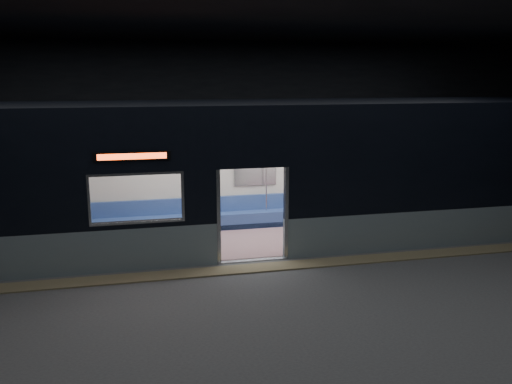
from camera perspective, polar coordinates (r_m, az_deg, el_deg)
name	(u,v)px	position (r m, az deg, el deg)	size (l,w,h in m)	color
station_floor	(264,278)	(10.91, 0.88, -9.07)	(24.00, 14.00, 0.01)	#47494C
station_envelope	(265,91)	(10.18, 0.95, 10.57)	(24.00, 14.00, 5.00)	black
tactile_strip	(258,268)	(11.40, 0.21, -8.00)	(22.80, 0.50, 0.03)	#8C7F59
metro_car	(239,166)	(12.83, -1.83, 2.72)	(18.00, 3.04, 3.35)	gray
passenger	(391,193)	(15.45, 14.02, -0.14)	(0.35, 0.61, 1.27)	black
handbag	(395,199)	(15.30, 14.38, -0.67)	(0.24, 0.21, 0.12)	black
transit_map	(255,171)	(14.30, -0.09, 2.24)	(1.03, 0.03, 0.67)	white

